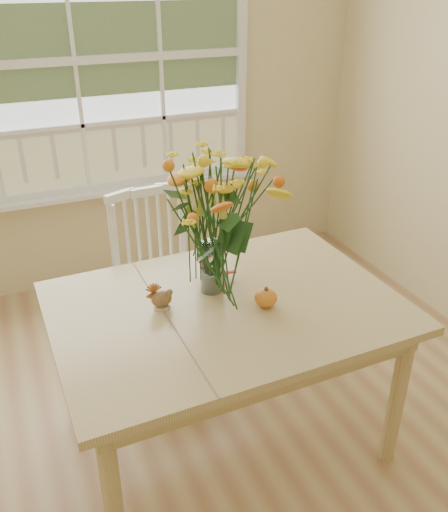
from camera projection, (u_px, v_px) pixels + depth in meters
name	position (u px, v px, depth m)	size (l,w,h in m)	color
wall_back	(77.00, 93.00, 3.44)	(4.00, 0.02, 2.70)	beige
window	(75.00, 64.00, 3.33)	(2.42, 0.12, 1.74)	silver
dining_table	(226.00, 321.00, 2.36)	(1.47, 1.07, 0.78)	tan
windsor_chair	(157.00, 271.00, 3.02)	(0.48, 0.46, 0.99)	white
flower_vase	(211.00, 219.00, 2.25)	(0.48, 0.48, 0.57)	white
pumpkin	(266.00, 299.00, 2.28)	(0.10, 0.10, 0.08)	orange
turkey_figurine	(161.00, 299.00, 2.26)	(0.09, 0.07, 0.11)	#CCB78C
dark_gourd	(216.00, 273.00, 2.48)	(0.12, 0.07, 0.06)	#38160F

